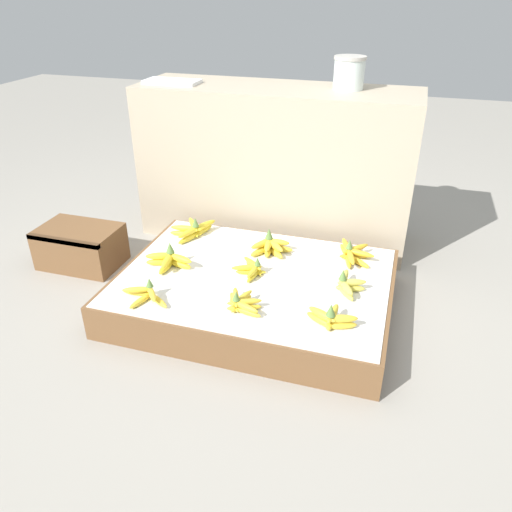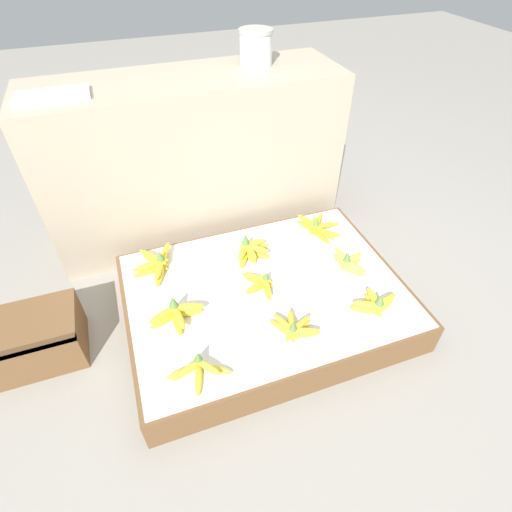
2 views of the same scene
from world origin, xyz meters
name	(u,v)px [view 1 (image 1 of 2)]	position (x,y,z in m)	size (l,w,h in m)	color
ground_plane	(255,306)	(0.00, 0.00, 0.00)	(10.00, 10.00, 0.00)	gray
display_platform	(255,291)	(0.00, 0.00, 0.08)	(1.19, 0.87, 0.16)	brown
back_vendor_table	(275,165)	(-0.11, 0.74, 0.41)	(1.46, 0.46, 0.82)	tan
wooden_crate	(81,246)	(-0.97, 0.10, 0.10)	(0.40, 0.27, 0.20)	brown
banana_bunch_front_left	(145,294)	(-0.37, -0.31, 0.19)	(0.23, 0.15, 0.09)	gold
banana_bunch_front_midleft	(241,303)	(0.02, -0.26, 0.19)	(0.18, 0.15, 0.09)	gold
banana_bunch_front_midright	(331,318)	(0.38, -0.26, 0.19)	(0.21, 0.13, 0.11)	gold
banana_bunch_middle_left	(169,260)	(-0.39, -0.04, 0.20)	(0.23, 0.14, 0.11)	yellow
banana_bunch_middle_midleft	(252,269)	(-0.01, 0.01, 0.19)	(0.15, 0.18, 0.09)	yellow
banana_bunch_middle_midright	(346,284)	(0.40, 0.00, 0.19)	(0.13, 0.20, 0.10)	#DBCC4C
banana_bunch_back_left	(193,230)	(-0.41, 0.28, 0.19)	(0.20, 0.25, 0.10)	yellow
banana_bunch_back_midleft	(270,246)	(0.01, 0.22, 0.20)	(0.19, 0.15, 0.11)	gold
banana_bunch_back_midright	(352,253)	(0.39, 0.28, 0.19)	(0.18, 0.25, 0.10)	gold
glass_jar	(349,73)	(0.24, 0.79, 0.90)	(0.16, 0.16, 0.15)	silver
foam_tray_white	(172,82)	(-0.66, 0.68, 0.83)	(0.29, 0.14, 0.02)	white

